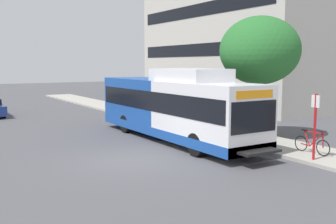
# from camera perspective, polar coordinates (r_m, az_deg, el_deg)

# --- Properties ---
(ground_plane) EXTENTS (120.00, 120.00, 0.00)m
(ground_plane) POSITION_cam_1_polar(r_m,az_deg,el_deg) (23.28, -14.38, -2.78)
(ground_plane) COLOR #4C4C51
(sidewalk_curb) EXTENTS (3.00, 56.00, 0.14)m
(sidewalk_curb) POSITION_cam_1_polar(r_m,az_deg,el_deg) (24.54, 2.87, -1.90)
(sidewalk_curb) COLOR #A8A399
(sidewalk_curb) RESTS_ON ground
(transit_bus) EXTENTS (2.58, 12.25, 3.65)m
(transit_bus) POSITION_cam_1_polar(r_m,az_deg,el_deg) (19.83, 0.84, 0.74)
(transit_bus) COLOR white
(transit_bus) RESTS_ON ground
(bus_stop_sign_pole) EXTENTS (0.10, 0.36, 2.60)m
(bus_stop_sign_pole) POSITION_cam_1_polar(r_m,az_deg,el_deg) (16.20, 20.63, -1.32)
(bus_stop_sign_pole) COLOR red
(bus_stop_sign_pole) RESTS_ON sidewalk_curb
(bicycle_parked) EXTENTS (0.52, 1.76, 1.02)m
(bicycle_parked) POSITION_cam_1_polar(r_m,az_deg,el_deg) (17.50, 20.24, -4.32)
(bicycle_parked) COLOR black
(bicycle_parked) RESTS_ON sidewalk_curb
(street_tree_near_stop) EXTENTS (4.09, 4.09, 6.16)m
(street_tree_near_stop) POSITION_cam_1_polar(r_m,az_deg,el_deg) (20.73, 13.22, 8.70)
(street_tree_near_stop) COLOR #4C3823
(street_tree_near_stop) RESTS_ON sidewalk_curb
(lattice_comm_tower) EXTENTS (1.10, 1.10, 29.79)m
(lattice_comm_tower) POSITION_cam_1_polar(r_m,az_deg,el_deg) (55.09, 4.82, 13.31)
(lattice_comm_tower) COLOR #B7B7BC
(lattice_comm_tower) RESTS_ON ground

